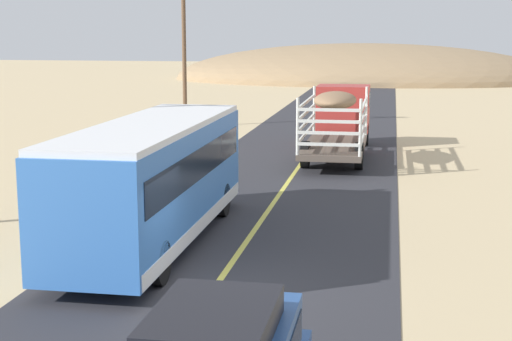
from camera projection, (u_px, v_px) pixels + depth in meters
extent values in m
plane|color=#CCB284|center=(214.00, 290.00, 16.80)|extent=(240.00, 240.00, 0.00)
cube|color=#2D2D33|center=(214.00, 289.00, 16.80)|extent=(8.00, 120.00, 0.02)
cube|color=#D8CC4C|center=(214.00, 289.00, 16.80)|extent=(0.16, 117.60, 0.00)
cube|color=black|center=(213.00, 323.00, 9.22)|extent=(1.42, 2.07, 0.36)
cube|color=#B2332D|center=(343.00, 108.00, 37.51)|extent=(2.50, 2.20, 2.20)
cube|color=#192333|center=(343.00, 99.00, 37.42)|extent=(2.53, 1.54, 0.70)
cube|color=brown|center=(334.00, 147.00, 32.47)|extent=(2.50, 6.40, 0.24)
cylinder|color=silver|center=(314.00, 110.00, 35.50)|extent=(0.12, 0.12, 2.20)
cylinder|color=silver|center=(366.00, 111.00, 35.09)|extent=(0.12, 0.12, 2.20)
cylinder|color=silver|center=(298.00, 127.00, 29.41)|extent=(0.12, 0.12, 2.20)
cylinder|color=silver|center=(360.00, 128.00, 29.01)|extent=(0.12, 0.12, 2.20)
cube|color=silver|center=(306.00, 133.00, 32.58)|extent=(0.08, 6.30, 0.12)
cube|color=silver|center=(364.00, 134.00, 32.16)|extent=(0.08, 6.30, 0.12)
cube|color=silver|center=(328.00, 145.00, 29.31)|extent=(2.40, 0.08, 0.12)
cube|color=silver|center=(306.00, 123.00, 32.50)|extent=(0.08, 6.30, 0.12)
cube|color=silver|center=(364.00, 124.00, 32.09)|extent=(0.08, 6.30, 0.12)
cube|color=silver|center=(329.00, 133.00, 29.23)|extent=(2.40, 0.08, 0.12)
cube|color=silver|center=(306.00, 112.00, 32.42)|extent=(0.08, 6.30, 0.12)
cube|color=silver|center=(364.00, 113.00, 32.01)|extent=(0.08, 6.30, 0.12)
cube|color=silver|center=(329.00, 122.00, 29.15)|extent=(2.40, 0.08, 0.12)
cube|color=silver|center=(306.00, 102.00, 32.34)|extent=(0.08, 6.30, 0.12)
cube|color=silver|center=(365.00, 103.00, 31.93)|extent=(0.08, 6.30, 0.12)
cube|color=silver|center=(329.00, 110.00, 29.07)|extent=(2.40, 0.08, 0.12)
ellipsoid|color=#8C6B4C|center=(335.00, 100.00, 32.12)|extent=(1.75, 3.84, 0.70)
cylinder|color=black|center=(320.00, 133.00, 37.92)|extent=(0.32, 1.10, 1.10)
cylinder|color=black|center=(365.00, 134.00, 37.54)|extent=(0.32, 1.10, 1.10)
cylinder|color=black|center=(305.00, 154.00, 31.44)|extent=(0.32, 1.10, 1.10)
cylinder|color=black|center=(359.00, 156.00, 31.07)|extent=(0.32, 1.10, 1.10)
cube|color=#3872C6|center=(154.00, 180.00, 20.12)|extent=(2.50, 10.00, 2.70)
cube|color=white|center=(153.00, 125.00, 19.86)|extent=(2.45, 9.80, 0.16)
cube|color=#192333|center=(153.00, 162.00, 20.03)|extent=(2.54, 9.20, 0.80)
cube|color=silver|center=(155.00, 223.00, 20.32)|extent=(2.53, 9.80, 0.36)
cylinder|color=black|center=(152.00, 197.00, 23.67)|extent=(0.30, 1.00, 1.00)
cylinder|color=black|center=(222.00, 200.00, 23.29)|extent=(0.30, 1.00, 1.00)
cylinder|color=black|center=(65.00, 258.00, 17.37)|extent=(0.30, 1.00, 1.00)
cylinder|color=black|center=(159.00, 263.00, 17.00)|extent=(0.30, 1.00, 1.00)
cylinder|color=brown|center=(184.00, 55.00, 44.31)|extent=(0.24, 0.24, 8.33)
ellipsoid|color=#997C5A|center=(364.00, 79.00, 87.94)|extent=(43.45, 27.04, 8.18)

